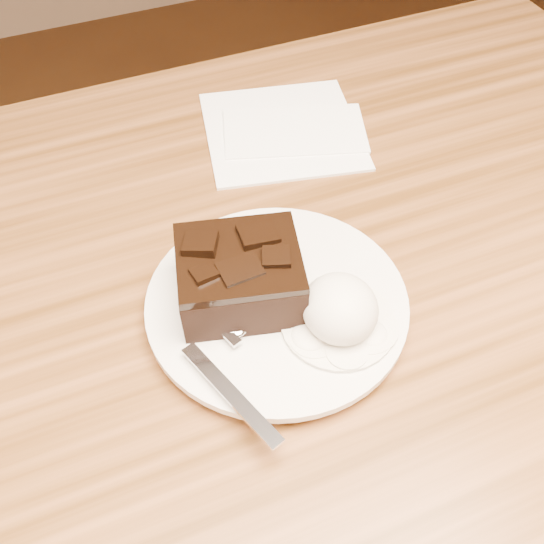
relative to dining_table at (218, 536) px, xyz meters
name	(u,v)px	position (x,y,z in m)	size (l,w,h in m)	color
dining_table	(218,536)	(0.00, 0.00, 0.00)	(1.20, 0.80, 0.75)	#4B2C10
plate	(277,306)	(0.08, 0.02, 0.38)	(0.21, 0.21, 0.02)	silver
brownie	(240,279)	(0.06, 0.04, 0.41)	(0.09, 0.08, 0.04)	black
ice_cream_scoop	(340,309)	(0.12, -0.02, 0.41)	(0.06, 0.06, 0.05)	white
melt_puddle	(338,323)	(0.12, -0.02, 0.39)	(0.09, 0.09, 0.00)	white
spoon	(228,321)	(0.04, 0.02, 0.40)	(0.03, 0.15, 0.01)	silver
napkin	(282,129)	(0.18, 0.24, 0.38)	(0.16, 0.16, 0.01)	white
crumb_a	(360,315)	(0.14, -0.02, 0.39)	(0.01, 0.01, 0.00)	black
crumb_b	(374,336)	(0.14, -0.04, 0.39)	(0.01, 0.01, 0.00)	black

